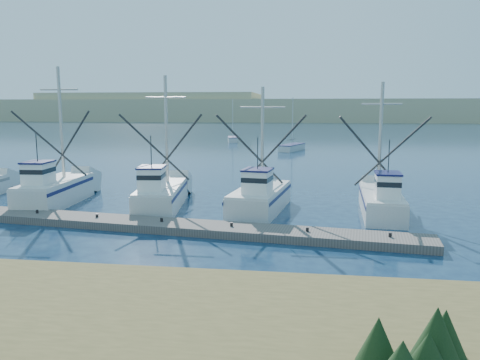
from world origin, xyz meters
name	(u,v)px	position (x,y,z in m)	size (l,w,h in m)	color
ground	(233,267)	(0.00, 0.00, 0.00)	(500.00, 500.00, 0.00)	#0D203B
floating_dock	(129,223)	(-6.80, 5.79, 0.22)	(32.55, 2.17, 0.43)	#625C57
dune_ridge	(299,110)	(0.00, 210.00, 5.00)	(360.00, 60.00, 10.00)	tan
trawler_fleet	(153,194)	(-7.00, 10.79, 0.94)	(31.74, 8.30, 9.42)	silver
sailboat_near	(292,147)	(1.01, 53.59, 0.49)	(4.00, 6.91, 8.10)	silver
sailboat_far	(232,139)	(-10.82, 70.07, 0.50)	(2.73, 6.17, 8.10)	silver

